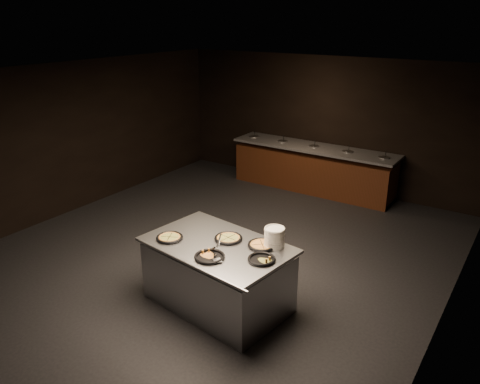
{
  "coord_description": "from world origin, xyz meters",
  "views": [
    {
      "loc": [
        4.16,
        -5.57,
        3.72
      ],
      "look_at": [
        0.24,
        0.3,
        1.03
      ],
      "focal_mm": 35.0,
      "sensor_mm": 36.0,
      "label": 1
    }
  ],
  "objects_px": {
    "serving_counter": "(218,275)",
    "pan_cheese_whole": "(228,238)",
    "plate_stack": "(274,237)",
    "pan_veggie_whole": "(170,237)"
  },
  "relations": [
    {
      "from": "serving_counter",
      "to": "pan_veggie_whole",
      "type": "xyz_separation_m",
      "value": [
        -0.61,
        -0.24,
        0.5
      ]
    },
    {
      "from": "serving_counter",
      "to": "plate_stack",
      "type": "relative_size",
      "value": 7.82
    },
    {
      "from": "plate_stack",
      "to": "pan_cheese_whole",
      "type": "height_order",
      "value": "plate_stack"
    },
    {
      "from": "serving_counter",
      "to": "pan_cheese_whole",
      "type": "relative_size",
      "value": 5.47
    },
    {
      "from": "serving_counter",
      "to": "plate_stack",
      "type": "height_order",
      "value": "plate_stack"
    },
    {
      "from": "serving_counter",
      "to": "plate_stack",
      "type": "bearing_deg",
      "value": 35.49
    },
    {
      "from": "pan_veggie_whole",
      "to": "pan_cheese_whole",
      "type": "relative_size",
      "value": 0.95
    },
    {
      "from": "serving_counter",
      "to": "plate_stack",
      "type": "xyz_separation_m",
      "value": [
        0.66,
        0.35,
        0.61
      ]
    },
    {
      "from": "plate_stack",
      "to": "pan_cheese_whole",
      "type": "distance_m",
      "value": 0.64
    },
    {
      "from": "plate_stack",
      "to": "serving_counter",
      "type": "bearing_deg",
      "value": -151.92
    }
  ]
}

